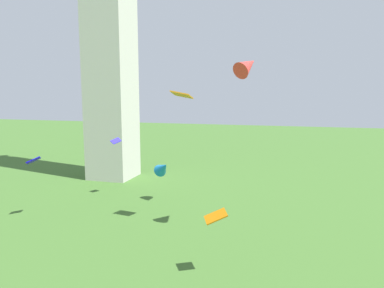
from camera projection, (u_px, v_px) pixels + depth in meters
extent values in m
cube|color=orange|center=(182.00, 95.00, 28.28)|extent=(1.73, 1.35, 0.70)
cube|color=#0C04CB|center=(33.00, 160.00, 30.93)|extent=(1.32, 1.40, 0.79)
cube|color=#352DDC|center=(116.00, 141.00, 37.71)|extent=(1.12, 1.08, 0.65)
cone|color=#1573B7|center=(163.00, 168.00, 35.66)|extent=(2.47, 2.47, 2.02)
cube|color=#BA6609|center=(216.00, 216.00, 21.18)|extent=(1.58, 1.29, 0.78)
cone|color=red|center=(247.00, 66.00, 26.08)|extent=(2.23, 2.59, 2.00)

